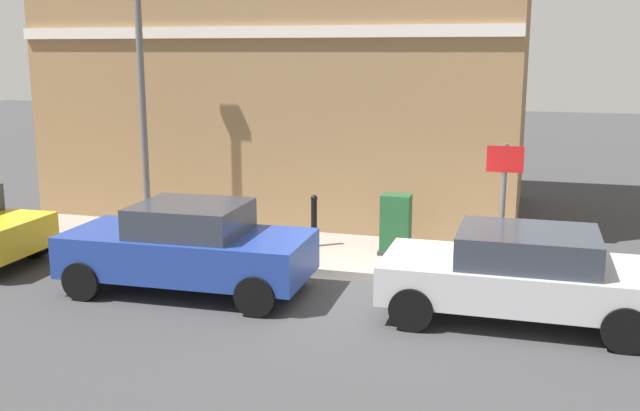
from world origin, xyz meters
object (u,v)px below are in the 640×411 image
(car_silver, at_px, (520,273))
(utility_cabinet, at_px, (396,227))
(bollard_far_kerb, at_px, (201,227))
(street_sign, at_px, (504,191))
(lamppost, at_px, (141,83))
(car_blue, at_px, (189,247))
(bollard_near_cabinet, at_px, (314,219))

(car_silver, distance_m, utility_cabinet, 3.47)
(bollard_far_kerb, bearing_deg, utility_cabinet, -72.08)
(street_sign, distance_m, lamppost, 7.56)
(lamppost, bearing_deg, bollard_far_kerb, -124.06)
(bollard_far_kerb, relative_size, street_sign, 0.45)
(car_silver, bearing_deg, lamppost, -19.30)
(car_blue, distance_m, bollard_near_cabinet, 3.13)
(car_blue, distance_m, bollard_far_kerb, 1.69)
(car_silver, relative_size, car_blue, 0.97)
(car_blue, distance_m, lamppost, 4.46)
(car_blue, bearing_deg, bollard_near_cabinet, -116.61)
(car_silver, bearing_deg, utility_cabinet, -47.91)
(car_blue, relative_size, lamppost, 0.72)
(car_blue, relative_size, street_sign, 1.79)
(bollard_near_cabinet, distance_m, lamppost, 4.49)
(street_sign, bearing_deg, bollard_near_cabinet, 73.15)
(utility_cabinet, distance_m, street_sign, 2.43)
(utility_cabinet, relative_size, bollard_far_kerb, 1.11)
(bollard_near_cabinet, distance_m, street_sign, 3.92)
(car_silver, distance_m, bollard_near_cabinet, 4.80)
(bollard_near_cabinet, height_order, lamppost, lamppost)
(bollard_near_cabinet, bearing_deg, car_blue, 155.04)
(car_silver, xyz_separation_m, lamppost, (2.65, 7.65, 2.57))
(utility_cabinet, height_order, street_sign, street_sign)
(car_silver, distance_m, car_blue, 5.31)
(car_blue, distance_m, utility_cabinet, 4.04)
(utility_cabinet, height_order, bollard_far_kerb, utility_cabinet)
(bollard_near_cabinet, height_order, bollard_far_kerb, same)
(bollard_far_kerb, distance_m, street_sign, 5.58)
(bollard_near_cabinet, xyz_separation_m, bollard_far_kerb, (-1.24, 1.86, 0.00))
(bollard_near_cabinet, bearing_deg, utility_cabinet, -93.47)
(bollard_near_cabinet, xyz_separation_m, street_sign, (-1.10, -3.64, 0.96))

